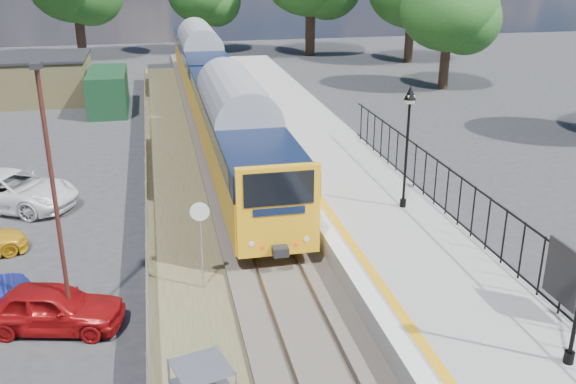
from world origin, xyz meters
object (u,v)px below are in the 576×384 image
object	(u,v)px
train	(214,83)
car_red	(52,307)
speed_sign	(201,231)
car_white	(11,190)
carpark_lamp	(53,189)
victorian_lamp_north	(409,119)

from	to	relation	value
train	car_red	bearing A→B (deg)	-107.01
speed_sign	car_white	bearing A→B (deg)	136.30
carpark_lamp	car_white	distance (m)	11.08
carpark_lamp	car_white	bearing A→B (deg)	108.30
victorian_lamp_north	train	size ratio (longest dim) A/B	0.11
train	car_white	xyz separation A→B (m)	(-9.60, -12.42, -1.58)
train	speed_sign	distance (m)	21.04
car_red	car_white	bearing A→B (deg)	29.37
victorian_lamp_north	carpark_lamp	size ratio (longest dim) A/B	0.62
train	speed_sign	xyz separation A→B (m)	(-2.50, -20.89, -0.32)
carpark_lamp	car_red	world-z (taller)	carpark_lamp
train	car_red	size ratio (longest dim) A/B	10.34
car_white	speed_sign	bearing A→B (deg)	-113.52
train	carpark_lamp	bearing A→B (deg)	-105.69
train	car_white	bearing A→B (deg)	-127.71
speed_sign	car_red	size ratio (longest dim) A/B	0.75
car_red	car_white	size ratio (longest dim) A/B	0.72
carpark_lamp	car_white	xyz separation A→B (m)	(-3.31, 9.99, -3.47)
train	speed_sign	world-z (taller)	train
victorian_lamp_north	speed_sign	size ratio (longest dim) A/B	1.56
speed_sign	carpark_lamp	bearing A→B (deg)	-151.84
carpark_lamp	car_red	xyz separation A→B (m)	(-0.51, 0.19, -3.56)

